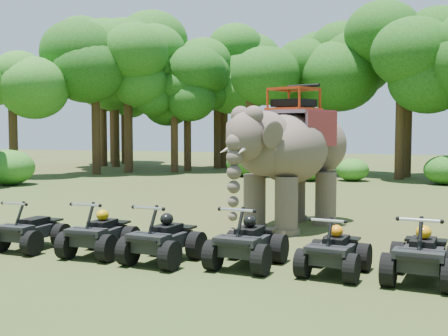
{
  "coord_description": "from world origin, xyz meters",
  "views": [
    {
      "loc": [
        4.54,
        -13.25,
        2.96
      ],
      "look_at": [
        0.0,
        1.2,
        1.9
      ],
      "focal_mm": 45.0,
      "sensor_mm": 36.0,
      "label": 1
    }
  ],
  "objects_px": {
    "elephant": "(291,156)",
    "atv_1": "(99,227)",
    "atv_5": "(422,248)",
    "atv_3": "(247,235)",
    "atv_0": "(31,224)",
    "atv_2": "(163,233)",
    "atv_4": "(334,245)"
  },
  "relations": [
    {
      "from": "elephant",
      "to": "atv_3",
      "type": "height_order",
      "value": "elephant"
    },
    {
      "from": "atv_0",
      "to": "atv_5",
      "type": "distance_m",
      "value": 9.06
    },
    {
      "from": "atv_1",
      "to": "elephant",
      "type": "bearing_deg",
      "value": 55.82
    },
    {
      "from": "atv_0",
      "to": "elephant",
      "type": "bearing_deg",
      "value": 46.84
    },
    {
      "from": "atv_5",
      "to": "atv_3",
      "type": "bearing_deg",
      "value": -174.89
    },
    {
      "from": "atv_1",
      "to": "atv_3",
      "type": "distance_m",
      "value": 3.59
    },
    {
      "from": "elephant",
      "to": "atv_1",
      "type": "distance_m",
      "value": 6.39
    },
    {
      "from": "atv_3",
      "to": "atv_1",
      "type": "bearing_deg",
      "value": -174.0
    },
    {
      "from": "atv_2",
      "to": "atv_5",
      "type": "distance_m",
      "value": 5.42
    },
    {
      "from": "atv_0",
      "to": "atv_4",
      "type": "relative_size",
      "value": 1.01
    },
    {
      "from": "atv_1",
      "to": "atv_4",
      "type": "xyz_separation_m",
      "value": [
        5.46,
        -0.12,
        -0.04
      ]
    },
    {
      "from": "atv_3",
      "to": "atv_5",
      "type": "distance_m",
      "value": 3.55
    },
    {
      "from": "atv_4",
      "to": "atv_5",
      "type": "height_order",
      "value": "atv_5"
    },
    {
      "from": "atv_2",
      "to": "atv_3",
      "type": "height_order",
      "value": "atv_3"
    },
    {
      "from": "atv_4",
      "to": "atv_2",
      "type": "bearing_deg",
      "value": -169.59
    },
    {
      "from": "atv_4",
      "to": "atv_0",
      "type": "bearing_deg",
      "value": -172.25
    },
    {
      "from": "atv_0",
      "to": "atv_3",
      "type": "height_order",
      "value": "atv_3"
    },
    {
      "from": "elephant",
      "to": "atv_0",
      "type": "distance_m",
      "value": 7.62
    },
    {
      "from": "atv_0",
      "to": "atv_2",
      "type": "relative_size",
      "value": 0.93
    },
    {
      "from": "atv_3",
      "to": "elephant",
      "type": "bearing_deg",
      "value": 96.39
    },
    {
      "from": "atv_2",
      "to": "atv_4",
      "type": "bearing_deg",
      "value": 9.85
    },
    {
      "from": "elephant",
      "to": "atv_1",
      "type": "relative_size",
      "value": 2.9
    },
    {
      "from": "atv_1",
      "to": "atv_4",
      "type": "relative_size",
      "value": 1.06
    },
    {
      "from": "atv_0",
      "to": "atv_1",
      "type": "distance_m",
      "value": 1.92
    },
    {
      "from": "atv_1",
      "to": "atv_5",
      "type": "relative_size",
      "value": 0.97
    },
    {
      "from": "elephant",
      "to": "atv_4",
      "type": "relative_size",
      "value": 3.09
    },
    {
      "from": "atv_2",
      "to": "atv_3",
      "type": "xyz_separation_m",
      "value": [
        1.88,
        0.19,
        0.01
      ]
    },
    {
      "from": "atv_5",
      "to": "atv_1",
      "type": "bearing_deg",
      "value": -173.51
    },
    {
      "from": "atv_3",
      "to": "atv_4",
      "type": "xyz_separation_m",
      "value": [
        1.86,
        -0.1,
        -0.06
      ]
    },
    {
      "from": "atv_1",
      "to": "atv_3",
      "type": "height_order",
      "value": "atv_3"
    },
    {
      "from": "elephant",
      "to": "atv_5",
      "type": "distance_m",
      "value": 6.53
    },
    {
      "from": "atv_1",
      "to": "atv_3",
      "type": "xyz_separation_m",
      "value": [
        3.59,
        -0.02,
        0.02
      ]
    }
  ]
}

